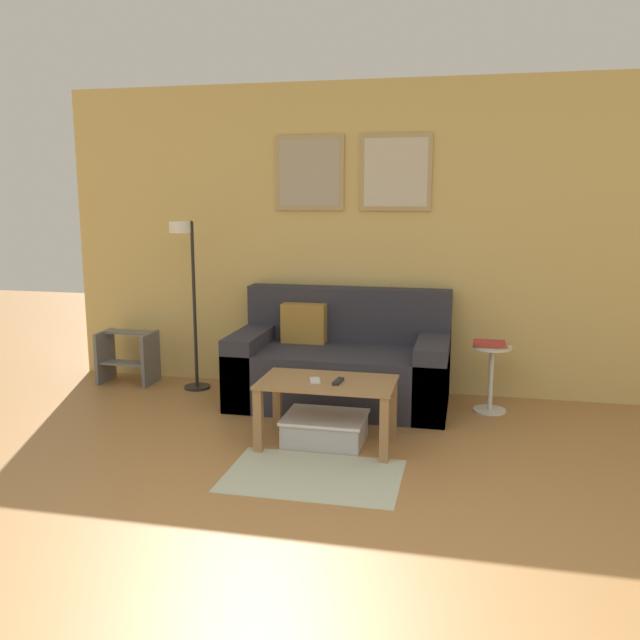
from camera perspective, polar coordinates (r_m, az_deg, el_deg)
name	(u,v)px	position (r m, az deg, el deg)	size (l,w,h in m)	color
ground_plane	(273,631)	(2.85, -4.01, -24.65)	(16.00, 16.00, 0.00)	#A87542
wall_back	(386,238)	(5.66, 5.59, 6.86)	(5.60, 0.09, 2.55)	#D6B76B
area_rug	(313,475)	(4.12, -0.59, -12.95)	(1.04, 0.70, 0.01)	#B2B79E
couch	(341,365)	(5.41, 1.76, -3.83)	(1.68, 0.89, 0.89)	#2D2D38
coffee_table	(327,394)	(4.49, 0.62, -6.24)	(0.89, 0.52, 0.44)	#997047
storage_bin	(325,428)	(4.62, 0.43, -9.12)	(0.55, 0.44, 0.18)	#B2B2B7
floor_lamp	(187,281)	(5.66, -11.12, 3.27)	(0.22, 0.43, 1.44)	black
side_table	(491,373)	(5.34, 14.21, -4.33)	(0.29, 0.29, 0.51)	silver
book_stack	(490,344)	(5.28, 14.15, -1.95)	(0.26, 0.17, 0.04)	#D18438
remote_control	(338,381)	(4.41, 1.54, -5.19)	(0.04, 0.15, 0.02)	#232328
cell_phone	(315,380)	(4.46, -0.42, -5.09)	(0.07, 0.14, 0.01)	silver
step_stool	(128,355)	(6.21, -15.90, -2.88)	(0.47, 0.31, 0.46)	slate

